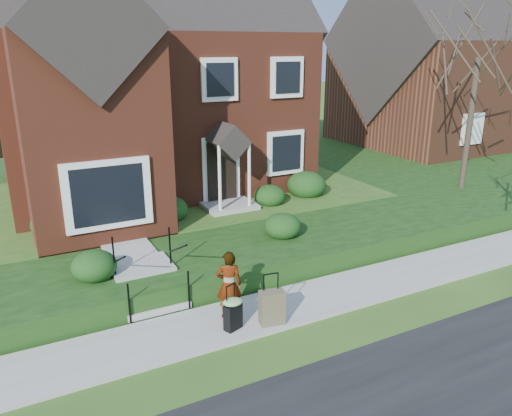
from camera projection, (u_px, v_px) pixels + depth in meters
ground at (281, 309)px, 11.11m from camera, size 120.00×120.00×0.00m
sidewalk at (281, 307)px, 11.10m from camera, size 60.00×1.60×0.08m
terrace at (235, 172)px, 21.96m from camera, size 44.00×20.00×0.60m
walkway at (116, 231)px, 14.03m from camera, size 1.20×6.00×0.06m
main_house at (141, 55)px, 17.49m from camera, size 10.40×10.20×9.40m
neighbour_house at (443, 52)px, 25.78m from camera, size 9.40×8.00×9.20m
front_steps at (147, 280)px, 11.42m from camera, size 1.40×2.02×1.50m
foundation_shrubs at (192, 207)px, 14.70m from camera, size 9.55×4.44×1.04m
woman at (229, 285)px, 10.43m from camera, size 0.64×0.54×1.50m
suitcase_black at (233, 312)px, 10.08m from camera, size 0.50×0.45×0.98m
suitcase_olive at (272, 307)px, 10.28m from camera, size 0.55×0.37×1.11m
tree_gap at (480, 44)px, 16.82m from camera, size 5.05×5.05×7.21m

